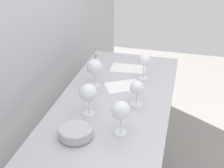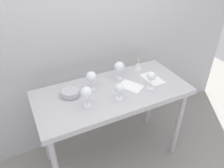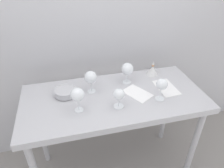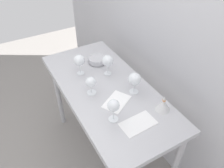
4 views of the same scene
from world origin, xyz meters
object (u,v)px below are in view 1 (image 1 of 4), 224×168
at_px(wine_glass_near_left, 121,111).
at_px(wine_glass_near_center, 137,89).
at_px(wine_glass_near_right, 144,61).
at_px(wine_glass_far_right, 95,68).
at_px(tasting_sheet_lower, 128,68).
at_px(tasting_bowl, 76,131).
at_px(tasting_sheet_upper, 123,86).
at_px(decanter_funnel, 96,61).
at_px(wine_glass_far_left, 88,93).

xyz_separation_m(wine_glass_near_left, wine_glass_near_center, (0.28, -0.03, -0.03)).
height_order(wine_glass_near_left, wine_glass_near_right, wine_glass_near_left).
bearing_deg(wine_glass_far_right, wine_glass_near_right, -58.98).
relative_size(tasting_sheet_lower, tasting_bowl, 1.42).
distance_m(wine_glass_near_right, tasting_sheet_upper, 0.22).
xyz_separation_m(wine_glass_near_left, tasting_bowl, (-0.08, 0.20, -0.10)).
height_order(wine_glass_near_left, tasting_sheet_upper, wine_glass_near_left).
xyz_separation_m(wine_glass_far_right, tasting_sheet_lower, (0.29, -0.15, -0.12)).
relative_size(wine_glass_near_center, tasting_sheet_lower, 0.62).
relative_size(wine_glass_near_left, decanter_funnel, 1.38).
bearing_deg(wine_glass_far_left, wine_glass_near_left, -120.89).
bearing_deg(tasting_bowl, wine_glass_far_left, -0.15).
distance_m(wine_glass_near_left, wine_glass_near_center, 0.28).
xyz_separation_m(tasting_sheet_lower, tasting_bowl, (-0.80, 0.09, 0.03)).
relative_size(wine_glass_near_center, tasting_sheet_upper, 0.69).
distance_m(wine_glass_far_right, tasting_sheet_lower, 0.35).
distance_m(wine_glass_near_right, tasting_sheet_lower, 0.21).
bearing_deg(tasting_sheet_lower, tasting_sheet_upper, -177.89).
distance_m(tasting_sheet_lower, decanter_funnel, 0.23).
bearing_deg(wine_glass_near_left, wine_glass_near_right, -1.62).
bearing_deg(wine_glass_near_left, tasting_sheet_upper, 11.04).
distance_m(wine_glass_near_left, tasting_bowl, 0.24).
relative_size(wine_glass_far_left, decanter_funnel, 1.37).
bearing_deg(wine_glass_far_left, tasting_sheet_lower, -8.77).
relative_size(wine_glass_near_left, tasting_bowl, 1.07).
bearing_deg(wine_glass_near_left, decanter_funnel, 26.04).
bearing_deg(decanter_funnel, wine_glass_far_right, -164.24).
xyz_separation_m(wine_glass_far_left, tasting_sheet_lower, (0.60, -0.09, -0.13)).
bearing_deg(wine_glass_near_center, tasting_sheet_upper, 32.47).
bearing_deg(decanter_funnel, wine_glass_near_center, -138.62).
distance_m(wine_glass_far_right, wine_glass_far_left, 0.32).
xyz_separation_m(wine_glass_near_left, wine_glass_near_right, (0.60, -0.02, -0.00)).
height_order(wine_glass_near_center, tasting_sheet_upper, wine_glass_near_center).
bearing_deg(wine_glass_far_right, wine_glass_far_left, -168.68).
relative_size(wine_glass_near_center, wine_glass_near_right, 0.86).
xyz_separation_m(tasting_sheet_upper, tasting_sheet_lower, (0.26, 0.02, 0.00)).
distance_m(wine_glass_far_right, wine_glass_near_right, 0.33).
distance_m(wine_glass_far_right, decanter_funnel, 0.28).
height_order(wine_glass_far_right, tasting_bowl, wine_glass_far_right).
height_order(wine_glass_far_right, wine_glass_near_right, wine_glass_far_right).
height_order(wine_glass_near_left, wine_glass_near_center, wine_glass_near_left).
relative_size(wine_glass_near_right, tasting_sheet_lower, 0.72).
height_order(wine_glass_near_left, wine_glass_far_right, wine_glass_near_left).
bearing_deg(decanter_funnel, wine_glass_near_left, -153.96).
bearing_deg(wine_glass_far_right, wine_glass_near_left, -148.47).
xyz_separation_m(wine_glass_near_left, tasting_sheet_lower, (0.72, 0.11, -0.13)).
bearing_deg(wine_glass_near_center, wine_glass_far_right, 62.05).
distance_m(wine_glass_far_left, decanter_funnel, 0.60).
bearing_deg(wine_glass_near_left, wine_glass_far_right, 31.53).
xyz_separation_m(wine_glass_near_left, wine_glass_far_left, (0.12, 0.20, -0.00)).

